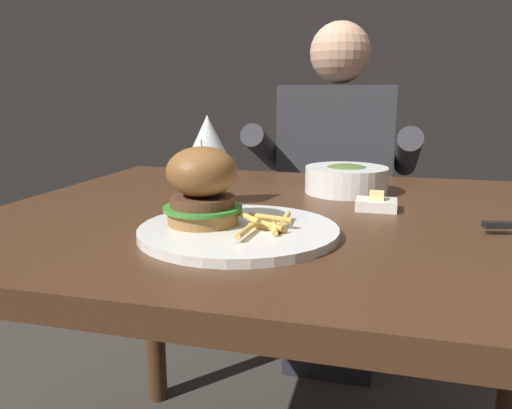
{
  "coord_description": "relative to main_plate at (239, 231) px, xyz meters",
  "views": [
    {
      "loc": [
        0.17,
        -0.9,
        0.96
      ],
      "look_at": [
        -0.03,
        -0.15,
        0.78
      ],
      "focal_mm": 35.0,
      "sensor_mm": 36.0,
      "label": 1
    }
  ],
  "objects": [
    {
      "name": "wine_glass",
      "position": [
        -0.12,
        0.19,
        0.12
      ],
      "size": [
        0.08,
        0.08,
        0.18
      ],
      "color": "silver",
      "rests_on": "dining_table"
    },
    {
      "name": "fries_pile",
      "position": [
        0.04,
        -0.01,
        0.02
      ],
      "size": [
        0.1,
        0.15,
        0.02
      ],
      "color": "gold",
      "rests_on": "main_plate"
    },
    {
      "name": "dining_table",
      "position": [
        0.05,
        0.18,
        -0.1
      ],
      "size": [
        1.14,
        0.92,
        0.74
      ],
      "color": "#472B19",
      "rests_on": "ground"
    },
    {
      "name": "diner_person",
      "position": [
        0.05,
        0.92,
        -0.18
      ],
      "size": [
        0.51,
        0.36,
        1.18
      ],
      "color": "#282833",
      "rests_on": "ground"
    },
    {
      "name": "burger_sandwich",
      "position": [
        -0.06,
        0.01,
        0.07
      ],
      "size": [
        0.13,
        0.13,
        0.13
      ],
      "color": "#9E6B38",
      "rests_on": "main_plate"
    },
    {
      "name": "butter_dish",
      "position": [
        0.2,
        0.23,
        0.0
      ],
      "size": [
        0.08,
        0.06,
        0.04
      ],
      "color": "white",
      "rests_on": "dining_table"
    },
    {
      "name": "soup_bowl",
      "position": [
        0.13,
        0.39,
        0.02
      ],
      "size": [
        0.18,
        0.18,
        0.06
      ],
      "color": "white",
      "rests_on": "dining_table"
    },
    {
      "name": "main_plate",
      "position": [
        0.0,
        0.0,
        0.0
      ],
      "size": [
        0.31,
        0.31,
        0.01
      ],
      "primitive_type": "cylinder",
      "color": "white",
      "rests_on": "dining_table"
    }
  ]
}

